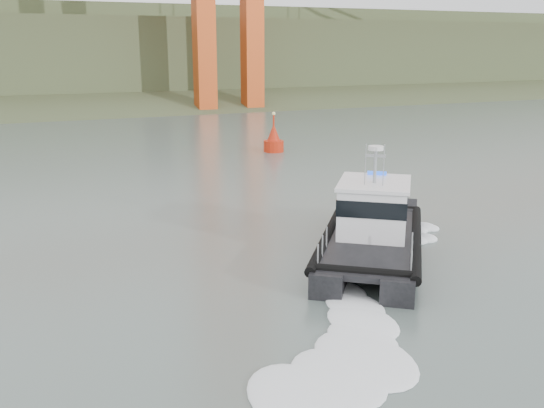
# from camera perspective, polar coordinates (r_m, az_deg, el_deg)

# --- Properties ---
(ground) EXTENTS (400.00, 400.00, 0.00)m
(ground) POSITION_cam_1_polar(r_m,az_deg,el_deg) (23.66, 6.50, -11.04)
(ground) COLOR #4E5D58
(ground) RESTS_ON ground
(headlands) EXTENTS (500.00, 105.36, 27.12)m
(headlands) POSITION_cam_1_polar(r_m,az_deg,el_deg) (144.34, -19.51, 12.61)
(headlands) COLOR #374527
(headlands) RESTS_ON ground
(patrol_boat) EXTENTS (10.52, 12.10, 5.76)m
(patrol_boat) POSITION_cam_1_polar(r_m,az_deg,el_deg) (30.49, 9.42, -2.27)
(patrol_boat) COLOR black
(patrol_boat) RESTS_ON ground
(nav_buoy) EXTENTS (2.00, 2.00, 4.16)m
(nav_buoy) POSITION_cam_1_polar(r_m,az_deg,el_deg) (60.36, 0.16, 5.98)
(nav_buoy) COLOR red
(nav_buoy) RESTS_ON ground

